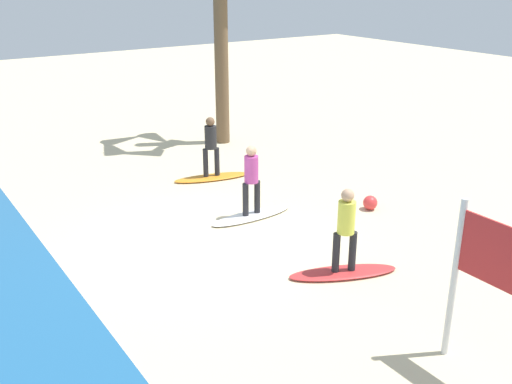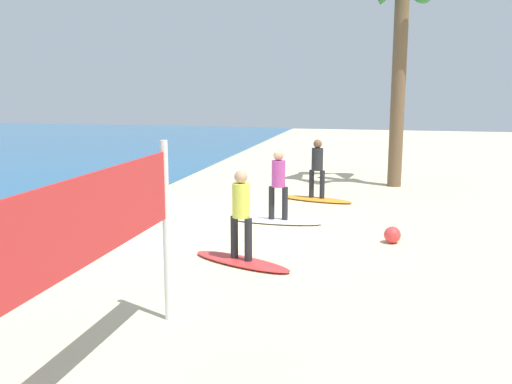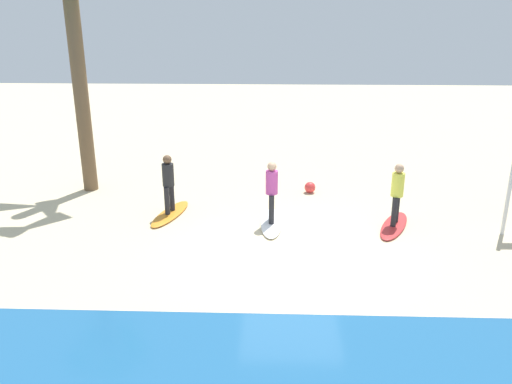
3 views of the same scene
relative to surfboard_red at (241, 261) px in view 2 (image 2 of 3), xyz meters
The scene contains 9 objects.
ground_plane 3.04m from the surfboard_red, 26.85° to the left, with size 60.00×60.00×0.00m, color beige.
surfboard_red is the anchor object (origin of this frame).
surfer_red 0.99m from the surfboard_red, ahead, with size 0.32×0.43×1.64m.
surfboard_white 3.23m from the surfboard_red, ahead, with size 2.10×0.56×0.09m, color white.
surfer_white 3.38m from the surfboard_red, ahead, with size 0.32×0.46×1.64m.
surfboard_orange 6.09m from the surfboard_red, ahead, with size 2.10×0.56×0.09m, color orange.
surfer_orange 6.17m from the surfboard_red, ahead, with size 0.32×0.45×1.64m.
palm_tree 11.02m from the surfboard_red, 17.13° to the right, with size 2.88×3.03×7.15m.
beach_ball 3.38m from the surfboard_red, 52.77° to the right, with size 0.35×0.35×0.35m, color #E53838.
Camera 2 is at (-12.44, -3.88, 3.22)m, focal length 40.22 mm.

